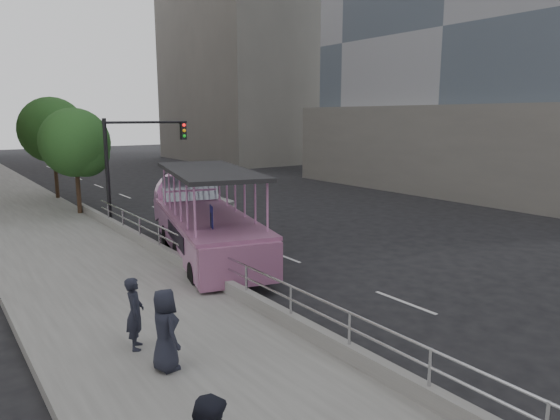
# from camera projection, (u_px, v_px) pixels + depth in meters

# --- Properties ---
(ground) EXTENTS (160.00, 160.00, 0.00)m
(ground) POSITION_uv_depth(u_px,v_px,m) (332.00, 290.00, 15.39)
(ground) COLOR black
(sidewalk) EXTENTS (5.50, 80.00, 0.30)m
(sidewalk) POSITION_uv_depth(u_px,v_px,m) (59.00, 246.00, 20.03)
(sidewalk) COLOR #9A9A95
(sidewalk) RESTS_ON ground
(kerb_wall) EXTENTS (0.24, 30.00, 0.36)m
(kerb_wall) POSITION_uv_depth(u_px,v_px,m) (212.00, 277.00, 15.11)
(kerb_wall) COLOR #9C9C97
(kerb_wall) RESTS_ON sidewalk
(guardrail) EXTENTS (0.07, 22.00, 0.71)m
(guardrail) POSITION_uv_depth(u_px,v_px,m) (211.00, 256.00, 14.98)
(guardrail) COLOR #B9BABE
(guardrail) RESTS_ON kerb_wall
(duck_boat) EXTENTS (5.02, 10.68, 3.45)m
(duck_boat) POSITION_uv_depth(u_px,v_px,m) (202.00, 222.00, 19.21)
(duck_boat) COLOR black
(duck_boat) RESTS_ON ground
(car) EXTENTS (2.67, 4.32, 1.37)m
(car) POSITION_uv_depth(u_px,v_px,m) (203.00, 199.00, 28.10)
(car) COLOR silver
(car) RESTS_ON ground
(pedestrian_near) EXTENTS (0.58, 0.69, 1.61)m
(pedestrian_near) POSITION_uv_depth(u_px,v_px,m) (135.00, 313.00, 10.76)
(pedestrian_near) COLOR #202330
(pedestrian_near) RESTS_ON sidewalk
(pedestrian_far) EXTENTS (0.55, 0.83, 1.67)m
(pedestrian_far) POSITION_uv_depth(u_px,v_px,m) (165.00, 330.00, 9.86)
(pedestrian_far) COLOR #202330
(pedestrian_far) RESTS_ON sidewalk
(parking_sign) EXTENTS (0.21, 0.54, 2.49)m
(parking_sign) POSITION_uv_depth(u_px,v_px,m) (212.00, 233.00, 16.03)
(parking_sign) COLOR black
(parking_sign) RESTS_ON ground
(traffic_signal) EXTENTS (4.20, 0.32, 5.20)m
(traffic_signal) POSITION_uv_depth(u_px,v_px,m) (132.00, 154.00, 23.73)
(traffic_signal) COLOR black
(traffic_signal) RESTS_ON ground
(street_tree_near) EXTENTS (3.52, 3.52, 5.72)m
(street_tree_near) POSITION_uv_depth(u_px,v_px,m) (77.00, 145.00, 25.48)
(street_tree_near) COLOR #352718
(street_tree_near) RESTS_ON ground
(street_tree_far) EXTENTS (3.97, 3.97, 6.45)m
(street_tree_far) POSITION_uv_depth(u_px,v_px,m) (54.00, 133.00, 30.29)
(street_tree_far) COLOR #352718
(street_tree_far) RESTS_ON ground
(tower_podium) EXTENTS (26.00, 26.00, 6.00)m
(tower_podium) POSITION_uv_depth(u_px,v_px,m) (530.00, 145.00, 40.06)
(tower_podium) COLOR slate
(tower_podium) RESTS_ON ground
(midrise_stone_a) EXTENTS (20.00, 20.00, 32.00)m
(midrise_stone_a) POSITION_uv_depth(u_px,v_px,m) (265.00, 27.00, 60.85)
(midrise_stone_a) COLOR slate
(midrise_stone_a) RESTS_ON ground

